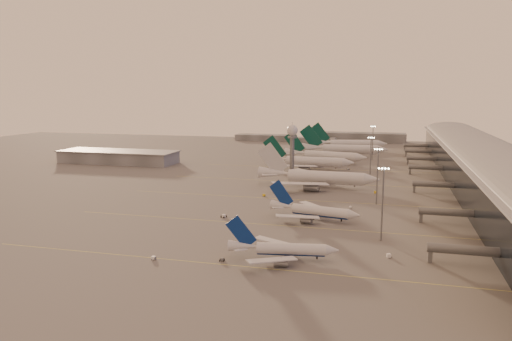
# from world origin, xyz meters

# --- Properties ---
(ground) EXTENTS (700.00, 700.00, 0.00)m
(ground) POSITION_xyz_m (0.00, 0.00, 0.00)
(ground) COLOR #5D5B5B
(ground) RESTS_ON ground
(taxiway_markings) EXTENTS (180.00, 185.25, 0.02)m
(taxiway_markings) POSITION_xyz_m (30.00, 56.00, 0.01)
(taxiway_markings) COLOR #D3CD4A
(taxiway_markings) RESTS_ON ground
(terminal) EXTENTS (57.00, 362.00, 23.04)m
(terminal) POSITION_xyz_m (107.88, 110.09, 10.52)
(terminal) COLOR black
(terminal) RESTS_ON ground
(hangar) EXTENTS (82.00, 27.00, 8.50)m
(hangar) POSITION_xyz_m (-120.00, 140.00, 4.32)
(hangar) COLOR slate
(hangar) RESTS_ON ground
(radar_tower) EXTENTS (6.40, 6.40, 31.10)m
(radar_tower) POSITION_xyz_m (5.00, 120.00, 20.95)
(radar_tower) COLOR slate
(radar_tower) RESTS_ON ground
(mast_a) EXTENTS (3.60, 0.56, 25.00)m
(mast_a) POSITION_xyz_m (58.00, 0.00, 13.74)
(mast_a) COLOR slate
(mast_a) RESTS_ON ground
(mast_b) EXTENTS (3.60, 0.56, 25.00)m
(mast_b) POSITION_xyz_m (55.00, 55.00, 13.74)
(mast_b) COLOR slate
(mast_b) RESTS_ON ground
(mast_c) EXTENTS (3.60, 0.56, 25.00)m
(mast_c) POSITION_xyz_m (50.00, 110.00, 13.74)
(mast_c) COLOR slate
(mast_c) RESTS_ON ground
(mast_d) EXTENTS (3.60, 0.56, 25.00)m
(mast_d) POSITION_xyz_m (48.00, 200.00, 13.74)
(mast_d) COLOR slate
(mast_d) RESTS_ON ground
(distant_horizon) EXTENTS (165.00, 37.50, 9.00)m
(distant_horizon) POSITION_xyz_m (2.62, 325.14, 3.89)
(distant_horizon) COLOR slate
(distant_horizon) RESTS_ON ground
(narrowbody_near) EXTENTS (33.00, 26.16, 12.95)m
(narrowbody_near) POSITION_xyz_m (30.69, -26.38, 2.62)
(narrowbody_near) COLOR silver
(narrowbody_near) RESTS_ON ground
(narrowbody_mid) EXTENTS (36.35, 28.72, 14.36)m
(narrowbody_mid) POSITION_xyz_m (32.52, 21.83, 2.91)
(narrowbody_mid) COLOR silver
(narrowbody_mid) RESTS_ON ground
(widebody_white) EXTENTS (63.48, 50.76, 22.32)m
(widebody_white) POSITION_xyz_m (24.77, 87.84, 3.87)
(widebody_white) COLOR silver
(widebody_white) RESTS_ON ground
(greentail_a) EXTENTS (58.11, 46.93, 21.11)m
(greentail_a) POSITION_xyz_m (10.74, 145.45, 3.73)
(greentail_a) COLOR silver
(greentail_a) RESTS_ON ground
(greentail_b) EXTENTS (58.98, 47.15, 21.68)m
(greentail_b) POSITION_xyz_m (17.13, 176.08, 3.83)
(greentail_b) COLOR silver
(greentail_b) RESTS_ON ground
(greentail_c) EXTENTS (65.79, 52.96, 23.89)m
(greentail_c) POSITION_xyz_m (26.79, 214.11, 4.22)
(greentail_c) COLOR silver
(greentail_c) RESTS_ON ground
(greentail_d) EXTENTS (63.65, 51.04, 23.23)m
(greentail_d) POSITION_xyz_m (26.98, 256.57, 4.10)
(greentail_d) COLOR silver
(greentail_d) RESTS_ON ground
(gsv_truck_a) EXTENTS (5.52, 2.31, 2.18)m
(gsv_truck_a) POSITION_xyz_m (-5.28, -36.50, 1.11)
(gsv_truck_a) COLOR white
(gsv_truck_a) RESTS_ON ground
(gsv_tug_near) EXTENTS (2.44, 3.50, 0.92)m
(gsv_tug_near) POSITION_xyz_m (14.00, -32.52, 0.47)
(gsv_tug_near) COLOR #535558
(gsv_tug_near) RESTS_ON ground
(gsv_catering_a) EXTENTS (5.99, 4.12, 4.51)m
(gsv_catering_a) POSITION_xyz_m (60.79, -16.56, 2.25)
(gsv_catering_a) COLOR white
(gsv_catering_a) RESTS_ON ground
(gsv_tug_mid) EXTENTS (4.64, 3.81, 1.15)m
(gsv_tug_mid) POSITION_xyz_m (-1.73, 15.60, 0.59)
(gsv_tug_mid) COLOR white
(gsv_tug_mid) RESTS_ON ground
(gsv_truck_b) EXTENTS (5.34, 2.53, 2.07)m
(gsv_truck_b) POSITION_xyz_m (45.18, 43.84, 1.06)
(gsv_truck_b) COLOR white
(gsv_truck_b) RESTS_ON ground
(gsv_truck_c) EXTENTS (5.01, 5.36, 2.19)m
(gsv_truck_c) POSITION_xyz_m (3.96, 58.69, 1.11)
(gsv_truck_c) COLOR yellow
(gsv_truck_c) RESTS_ON ground
(gsv_catering_b) EXTENTS (5.63, 3.14, 4.39)m
(gsv_catering_b) POSITION_xyz_m (54.05, 78.92, 2.19)
(gsv_catering_b) COLOR yellow
(gsv_catering_b) RESTS_ON ground
(gsv_tug_far) EXTENTS (4.09, 4.32, 1.07)m
(gsv_tug_far) POSITION_xyz_m (9.58, 104.59, 0.55)
(gsv_tug_far) COLOR yellow
(gsv_tug_far) RESTS_ON ground
(gsv_truck_d) EXTENTS (2.82, 5.49, 2.11)m
(gsv_truck_d) POSITION_xyz_m (-16.51, 132.02, 1.08)
(gsv_truck_d) COLOR white
(gsv_truck_d) RESTS_ON ground
(gsv_tug_hangar) EXTENTS (3.58, 2.60, 0.93)m
(gsv_tug_hangar) POSITION_xyz_m (35.17, 149.56, 0.48)
(gsv_tug_hangar) COLOR white
(gsv_tug_hangar) RESTS_ON ground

